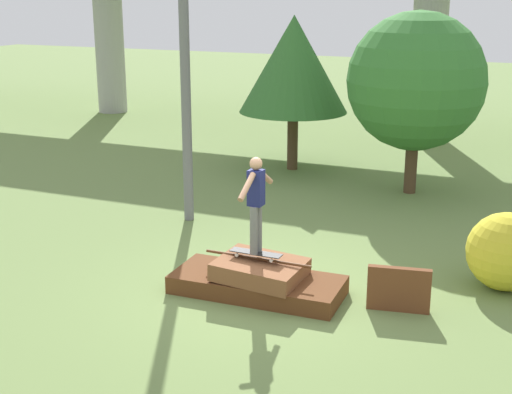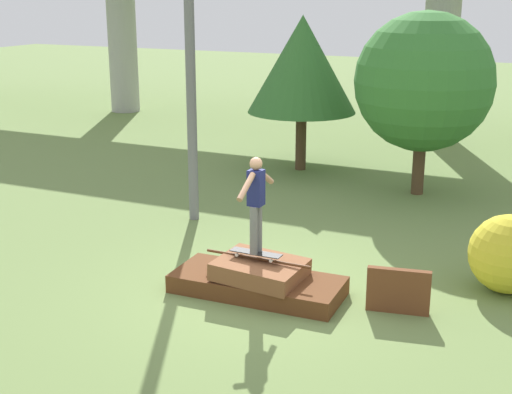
{
  "view_description": "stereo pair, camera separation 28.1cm",
  "coord_description": "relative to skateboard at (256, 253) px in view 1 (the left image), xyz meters",
  "views": [
    {
      "loc": [
        4.13,
        -9.57,
        4.65
      ],
      "look_at": [
        -0.02,
        -0.02,
        1.6
      ],
      "focal_mm": 50.0,
      "sensor_mm": 36.0,
      "label": 1
    },
    {
      "loc": [
        4.39,
        -9.46,
        4.65
      ],
      "look_at": [
        -0.02,
        -0.02,
        1.6
      ],
      "focal_mm": 50.0,
      "sensor_mm": 36.0,
      "label": 2
    }
  ],
  "objects": [
    {
      "name": "skateboard",
      "position": [
        0.0,
        0.0,
        0.0
      ],
      "size": [
        0.84,
        0.21,
        0.09
      ],
      "color": "black",
      "rests_on": "scrap_pile"
    },
    {
      "name": "scrap_pile",
      "position": [
        0.03,
        0.01,
        -0.45
      ],
      "size": [
        2.73,
        1.22,
        0.61
      ],
      "color": "#5B3319",
      "rests_on": "ground_plane"
    },
    {
      "name": "utility_pole",
      "position": [
        -2.79,
        2.92,
        3.63
      ],
      "size": [
        1.3,
        0.2,
        8.37
      ],
      "color": "slate",
      "rests_on": "ground_plane"
    },
    {
      "name": "bush_yellow_flowering",
      "position": [
        3.57,
        1.77,
        -0.05
      ],
      "size": [
        1.26,
        1.26,
        1.26
      ],
      "color": "gold",
      "rests_on": "ground_plane"
    },
    {
      "name": "scrap_plank_loose",
      "position": [
        2.2,
        0.27,
        -0.34
      ],
      "size": [
        0.94,
        0.28,
        0.69
      ],
      "color": "brown",
      "rests_on": "ground_plane"
    },
    {
      "name": "ground_plane",
      "position": [
        0.02,
        0.02,
        -0.68
      ],
      "size": [
        80.0,
        80.0,
        0.0
      ],
      "primitive_type": "plane",
      "color": "olive"
    },
    {
      "name": "tree_behind_right",
      "position": [
        -2.35,
        7.84,
        2.09
      ],
      "size": [
        2.82,
        2.82,
        4.02
      ],
      "color": "#4C3823",
      "rests_on": "ground_plane"
    },
    {
      "name": "skater",
      "position": [
        -0.0,
        0.0,
        0.89
      ],
      "size": [
        0.22,
        1.18,
        1.52
      ],
      "color": "slate",
      "rests_on": "skateboard"
    },
    {
      "name": "tree_behind_left",
      "position": [
        1.01,
        6.81,
        1.94
      ],
      "size": [
        3.16,
        3.16,
        4.21
      ],
      "color": "#4C3823",
      "rests_on": "ground_plane"
    }
  ]
}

